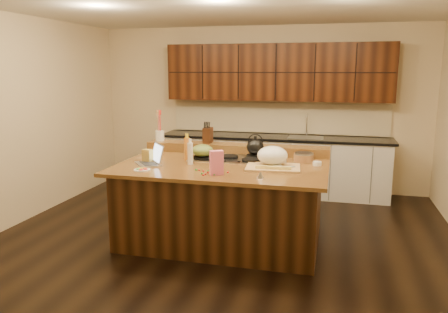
# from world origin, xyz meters

# --- Properties ---
(room) EXTENTS (5.52, 5.02, 2.72)m
(room) POSITION_xyz_m (0.00, 0.00, 1.35)
(room) COLOR black
(room) RESTS_ON ground
(island) EXTENTS (2.40, 1.60, 0.92)m
(island) POSITION_xyz_m (0.00, 0.00, 0.46)
(island) COLOR black
(island) RESTS_ON ground
(back_ledge) EXTENTS (2.40, 0.30, 0.12)m
(back_ledge) POSITION_xyz_m (0.00, 0.70, 0.98)
(back_ledge) COLOR black
(back_ledge) RESTS_ON island
(cooktop) EXTENTS (0.92, 0.52, 0.05)m
(cooktop) POSITION_xyz_m (0.00, 0.30, 0.94)
(cooktop) COLOR gray
(cooktop) RESTS_ON island
(back_counter) EXTENTS (3.70, 0.66, 2.40)m
(back_counter) POSITION_xyz_m (0.30, 2.23, 0.98)
(back_counter) COLOR silver
(back_counter) RESTS_ON ground
(kettle) EXTENTS (0.28, 0.28, 0.19)m
(kettle) POSITION_xyz_m (0.30, 0.43, 1.06)
(kettle) COLOR black
(kettle) RESTS_ON cooktop
(green_bowl) EXTENTS (0.32, 0.32, 0.14)m
(green_bowl) POSITION_xyz_m (-0.30, 0.17, 1.04)
(green_bowl) COLOR #586C2B
(green_bowl) RESTS_ON cooktop
(laptop) EXTENTS (0.42, 0.43, 0.24)m
(laptop) POSITION_xyz_m (-0.79, -0.21, 0.98)
(laptop) COLOR #B7B7BC
(laptop) RESTS_ON island
(oil_bottle) EXTENTS (0.08, 0.08, 0.27)m
(oil_bottle) POSITION_xyz_m (-0.48, 0.13, 1.06)
(oil_bottle) COLOR #C67323
(oil_bottle) RESTS_ON island
(vinegar_bottle) EXTENTS (0.07, 0.07, 0.25)m
(vinegar_bottle) POSITION_xyz_m (-0.37, -0.10, 1.04)
(vinegar_bottle) COLOR silver
(vinegar_bottle) RESTS_ON island
(wooden_tray) EXTENTS (0.62, 0.50, 0.24)m
(wooden_tray) POSITION_xyz_m (0.58, -0.03, 1.03)
(wooden_tray) COLOR tan
(wooden_tray) RESTS_ON island
(ramekin_a) EXTENTS (0.13, 0.13, 0.04)m
(ramekin_a) POSITION_xyz_m (0.65, -0.11, 0.94)
(ramekin_a) COLOR white
(ramekin_a) RESTS_ON island
(ramekin_b) EXTENTS (0.11, 0.11, 0.04)m
(ramekin_b) POSITION_xyz_m (0.66, 0.21, 0.94)
(ramekin_b) COLOR white
(ramekin_b) RESTS_ON island
(ramekin_c) EXTENTS (0.10, 0.10, 0.04)m
(ramekin_c) POSITION_xyz_m (1.06, 0.20, 0.94)
(ramekin_c) COLOR white
(ramekin_c) RESTS_ON island
(strainer_bowl) EXTENTS (0.31, 0.31, 0.09)m
(strainer_bowl) POSITION_xyz_m (0.90, 0.37, 0.97)
(strainer_bowl) COLOR #996B3F
(strainer_bowl) RESTS_ON island
(kitchen_timer) EXTENTS (0.11, 0.11, 0.07)m
(kitchen_timer) POSITION_xyz_m (0.53, -0.54, 0.96)
(kitchen_timer) COLOR silver
(kitchen_timer) RESTS_ON island
(pink_bag) EXTENTS (0.15, 0.13, 0.25)m
(pink_bag) POSITION_xyz_m (0.07, -0.52, 1.05)
(pink_bag) COLOR pink
(pink_bag) RESTS_ON island
(candy_plate) EXTENTS (0.20, 0.20, 0.01)m
(candy_plate) POSITION_xyz_m (-0.77, -0.53, 0.93)
(candy_plate) COLOR white
(candy_plate) RESTS_ON island
(package_box) EXTENTS (0.13, 0.10, 0.16)m
(package_box) POSITION_xyz_m (-0.88, -0.14, 1.00)
(package_box) COLOR #B89A41
(package_box) RESTS_ON island
(utensil_crock) EXTENTS (0.14, 0.14, 0.14)m
(utensil_crock) POSITION_xyz_m (-1.07, 0.70, 1.11)
(utensil_crock) COLOR white
(utensil_crock) RESTS_ON back_ledge
(knife_block) EXTENTS (0.10, 0.17, 0.20)m
(knife_block) POSITION_xyz_m (-0.39, 0.70, 1.14)
(knife_block) COLOR black
(knife_block) RESTS_ON back_ledge
(gumdrop_0) EXTENTS (0.02, 0.02, 0.02)m
(gumdrop_0) POSITION_xyz_m (-0.11, -0.42, 0.93)
(gumdrop_0) COLOR red
(gumdrop_0) RESTS_ON island
(gumdrop_1) EXTENTS (0.02, 0.02, 0.02)m
(gumdrop_1) POSITION_xyz_m (0.05, -0.56, 0.93)
(gumdrop_1) COLOR #198C26
(gumdrop_1) RESTS_ON island
(gumdrop_2) EXTENTS (0.02, 0.02, 0.02)m
(gumdrop_2) POSITION_xyz_m (-0.16, -0.40, 0.93)
(gumdrop_2) COLOR red
(gumdrop_2) RESTS_ON island
(gumdrop_3) EXTENTS (0.02, 0.02, 0.02)m
(gumdrop_3) POSITION_xyz_m (-0.00, -0.44, 0.93)
(gumdrop_3) COLOR #198C26
(gumdrop_3) RESTS_ON island
(gumdrop_4) EXTENTS (0.02, 0.02, 0.02)m
(gumdrop_4) POSITION_xyz_m (0.11, -0.52, 0.93)
(gumdrop_4) COLOR red
(gumdrop_4) RESTS_ON island
(gumdrop_5) EXTENTS (0.02, 0.02, 0.02)m
(gumdrop_5) POSITION_xyz_m (-0.20, -0.39, 0.93)
(gumdrop_5) COLOR #198C26
(gumdrop_5) RESTS_ON island
(gumdrop_6) EXTENTS (0.02, 0.02, 0.02)m
(gumdrop_6) POSITION_xyz_m (0.16, -0.42, 0.93)
(gumdrop_6) COLOR red
(gumdrop_6) RESTS_ON island
(gumdrop_7) EXTENTS (0.02, 0.02, 0.02)m
(gumdrop_7) POSITION_xyz_m (0.02, -0.46, 0.93)
(gumdrop_7) COLOR #198C26
(gumdrop_7) RESTS_ON island
(gumdrop_8) EXTENTS (0.02, 0.02, 0.02)m
(gumdrop_8) POSITION_xyz_m (-0.05, -0.60, 0.93)
(gumdrop_8) COLOR red
(gumdrop_8) RESTS_ON island
(gumdrop_9) EXTENTS (0.02, 0.02, 0.02)m
(gumdrop_9) POSITION_xyz_m (-0.09, -0.55, 0.93)
(gumdrop_9) COLOR #198C26
(gumdrop_9) RESTS_ON island
(gumdrop_10) EXTENTS (0.02, 0.02, 0.02)m
(gumdrop_10) POSITION_xyz_m (-0.04, -0.47, 0.93)
(gumdrop_10) COLOR red
(gumdrop_10) RESTS_ON island
(gumdrop_11) EXTENTS (0.02, 0.02, 0.02)m
(gumdrop_11) POSITION_xyz_m (0.11, -0.50, 0.93)
(gumdrop_11) COLOR #198C26
(gumdrop_11) RESTS_ON island
(gumdrop_12) EXTENTS (0.02, 0.02, 0.02)m
(gumdrop_12) POSITION_xyz_m (-0.05, -0.55, 0.93)
(gumdrop_12) COLOR red
(gumdrop_12) RESTS_ON island
(gumdrop_13) EXTENTS (0.02, 0.02, 0.02)m
(gumdrop_13) POSITION_xyz_m (-0.06, -0.41, 0.93)
(gumdrop_13) COLOR #198C26
(gumdrop_13) RESTS_ON island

